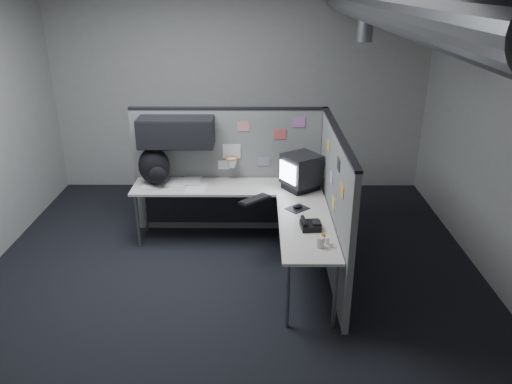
{
  "coord_description": "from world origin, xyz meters",
  "views": [
    {
      "loc": [
        0.29,
        -4.67,
        3.04
      ],
      "look_at": [
        0.26,
        0.35,
        0.91
      ],
      "focal_mm": 35.0,
      "sensor_mm": 36.0,
      "label": 1
    }
  ],
  "objects_px": {
    "monitor": "(301,172)",
    "backpack": "(155,167)",
    "keyboard": "(255,200)",
    "phone": "(310,225)",
    "desk": "(247,204)"
  },
  "relations": [
    {
      "from": "monitor",
      "to": "phone",
      "type": "height_order",
      "value": "monitor"
    },
    {
      "from": "desk",
      "to": "backpack",
      "type": "xyz_separation_m",
      "value": [
        -1.12,
        0.32,
        0.34
      ]
    },
    {
      "from": "monitor",
      "to": "keyboard",
      "type": "bearing_deg",
      "value": -135.38
    },
    {
      "from": "desk",
      "to": "phone",
      "type": "bearing_deg",
      "value": -52.09
    },
    {
      "from": "backpack",
      "to": "monitor",
      "type": "bearing_deg",
      "value": -9.55
    },
    {
      "from": "monitor",
      "to": "desk",
      "type": "bearing_deg",
      "value": -152.93
    },
    {
      "from": "keyboard",
      "to": "phone",
      "type": "distance_m",
      "value": 0.88
    },
    {
      "from": "phone",
      "to": "desk",
      "type": "bearing_deg",
      "value": 133.09
    },
    {
      "from": "desk",
      "to": "keyboard",
      "type": "height_order",
      "value": "keyboard"
    },
    {
      "from": "monitor",
      "to": "phone",
      "type": "relative_size",
      "value": 2.3
    },
    {
      "from": "keyboard",
      "to": "desk",
      "type": "bearing_deg",
      "value": 120.22
    },
    {
      "from": "desk",
      "to": "monitor",
      "type": "bearing_deg",
      "value": 15.88
    },
    {
      "from": "monitor",
      "to": "backpack",
      "type": "distance_m",
      "value": 1.78
    },
    {
      "from": "monitor",
      "to": "backpack",
      "type": "relative_size",
      "value": 1.12
    },
    {
      "from": "keyboard",
      "to": "backpack",
      "type": "height_order",
      "value": "backpack"
    }
  ]
}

